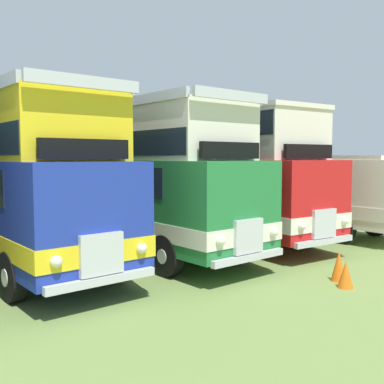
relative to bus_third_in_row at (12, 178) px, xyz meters
The scene contains 7 objects.
ground_plane 2.96m from the bus_third_in_row, ahead, with size 200.00×200.00×0.00m, color olive.
bus_third_in_row is the anchor object (origin of this frame).
bus_fourth_in_row 3.56m from the bus_third_in_row, ahead, with size 3.07×10.49×4.52m.
bus_fifth_in_row 7.13m from the bus_third_in_row, ahead, with size 2.98×9.90×4.49m.
bus_sixth_in_row 10.71m from the bus_third_in_row, ahead, with size 3.00×11.67×2.99m.
cone_near_end 8.84m from the bus_third_in_row, 48.87° to the right, with size 0.36×0.36×0.73m, color orange.
cone_mid_row 8.96m from the bus_third_in_row, 52.53° to the right, with size 0.36×0.36×0.61m, color orange.
Camera 1 is at (-5.15, -12.83, 2.95)m, focal length 41.81 mm.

